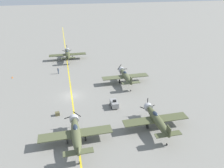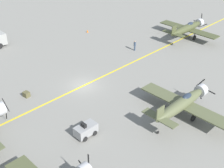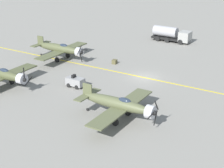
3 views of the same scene
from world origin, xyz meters
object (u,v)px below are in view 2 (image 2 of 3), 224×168
object	(u,v)px
tow_tractor	(86,130)
traffic_cone	(87,31)
supply_crate_by_tanker	(26,94)
airplane_mid_right	(183,103)
airplane_far_center	(188,28)
ground_crew_walking	(135,45)

from	to	relation	value
tow_tractor	traffic_cone	xyz separation A→B (m)	(-23.69, 20.66, -0.52)
supply_crate_by_tanker	tow_tractor	bearing A→B (deg)	2.53
airplane_mid_right	supply_crate_by_tanker	bearing A→B (deg)	-153.77
airplane_mid_right	traffic_cone	xyz separation A→B (m)	(-29.27, 10.06, -1.74)
airplane_far_center	ground_crew_walking	distance (m)	11.75
ground_crew_walking	supply_crate_by_tanker	xyz separation A→B (m)	(-0.41, -21.48, -0.64)
ground_crew_walking	supply_crate_by_tanker	world-z (taller)	ground_crew_walking
airplane_far_center	tow_tractor	bearing A→B (deg)	-61.72
supply_crate_by_tanker	traffic_cone	size ratio (longest dim) A/B	1.55
airplane_far_center	traffic_cone	distance (m)	19.48
tow_tractor	ground_crew_walking	distance (m)	23.84
traffic_cone	tow_tractor	bearing A→B (deg)	-41.09
traffic_cone	supply_crate_by_tanker	bearing A→B (deg)	-60.59
airplane_far_center	airplane_mid_right	xyz separation A→B (m)	(13.68, -21.61, 0.00)
airplane_mid_right	supply_crate_by_tanker	xyz separation A→B (m)	(-17.33, -11.12, -1.66)
ground_crew_walking	traffic_cone	distance (m)	12.37
airplane_mid_right	tow_tractor	xyz separation A→B (m)	(-5.58, -10.60, -1.22)
ground_crew_walking	traffic_cone	bearing A→B (deg)	-178.60
supply_crate_by_tanker	airplane_mid_right	bearing A→B (deg)	32.69
airplane_far_center	supply_crate_by_tanker	xyz separation A→B (m)	(-3.66, -32.73, -1.66)
ground_crew_walking	supply_crate_by_tanker	bearing A→B (deg)	-91.10
tow_tractor	supply_crate_by_tanker	world-z (taller)	tow_tractor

